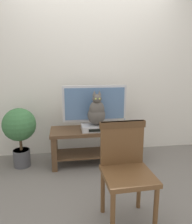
# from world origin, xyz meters

# --- Properties ---
(ground_plane) EXTENTS (12.00, 12.00, 0.00)m
(ground_plane) POSITION_xyz_m (0.00, 0.00, 0.00)
(ground_plane) COLOR slate
(back_wall) EXTENTS (7.00, 0.12, 2.80)m
(back_wall) POSITION_xyz_m (0.00, 0.98, 1.40)
(back_wall) COLOR silver
(back_wall) RESTS_ON ground
(tv_stand) EXTENTS (1.23, 0.45, 0.50)m
(tv_stand) POSITION_xyz_m (0.01, 0.48, 0.35)
(tv_stand) COLOR #513823
(tv_stand) RESTS_ON ground
(tv) EXTENTS (0.88, 0.20, 0.59)m
(tv) POSITION_xyz_m (0.01, 0.55, 0.82)
(tv) COLOR #B7B7BC
(tv) RESTS_ON tv_stand
(media_box) EXTENTS (0.40, 0.28, 0.08)m
(media_box) POSITION_xyz_m (0.01, 0.43, 0.53)
(media_box) COLOR #BCBCC1
(media_box) RESTS_ON tv_stand
(cat) EXTENTS (0.24, 0.30, 0.47)m
(cat) POSITION_xyz_m (0.01, 0.42, 0.75)
(cat) COLOR #514C47
(cat) RESTS_ON media_box
(wooden_chair) EXTENTS (0.43, 0.43, 0.88)m
(wooden_chair) POSITION_xyz_m (0.10, -0.66, 0.52)
(wooden_chair) COLOR brown
(wooden_chair) RESTS_ON ground
(book_stack) EXTENTS (0.23, 0.17, 0.08)m
(book_stack) POSITION_xyz_m (0.43, 0.45, 0.54)
(book_stack) COLOR #33477A
(book_stack) RESTS_ON tv_stand
(potted_plant) EXTENTS (0.44, 0.44, 0.81)m
(potted_plant) POSITION_xyz_m (-1.01, 0.53, 0.53)
(potted_plant) COLOR #47474C
(potted_plant) RESTS_ON ground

